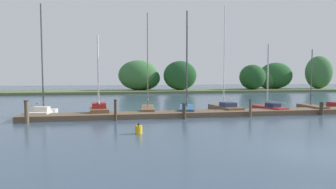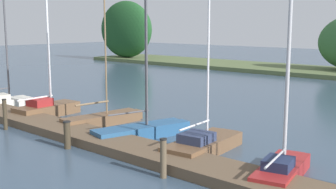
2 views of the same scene
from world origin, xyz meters
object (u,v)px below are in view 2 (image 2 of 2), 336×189
sailboat_3 (145,127)px  mooring_piling_2 (67,135)px  mooring_piling_3 (163,158)px  sailboat_0 (7,99)px  sailboat_4 (205,142)px  sailboat_5 (282,167)px  sailboat_2 (105,118)px  sailboat_1 (48,108)px  mooring_piling_1 (5,114)px

sailboat_3 → mooring_piling_2: size_ratio=7.47×
mooring_piling_3 → sailboat_0: bearing=169.7°
sailboat_4 → sailboat_3: bearing=83.5°
sailboat_5 → mooring_piling_3: 3.62m
sailboat_2 → mooring_piling_2: 4.10m
sailboat_0 → sailboat_1: bearing=-81.9°
sailboat_1 → sailboat_4: size_ratio=0.70×
sailboat_0 → sailboat_5: size_ratio=1.46×
sailboat_0 → mooring_piling_2: 9.92m
sailboat_3 → mooring_piling_2: 3.28m
mooring_piling_1 → sailboat_4: bearing=20.3°
mooring_piling_1 → mooring_piling_3: (9.36, 0.16, -0.07)m
sailboat_5 → sailboat_1: bearing=75.7°
mooring_piling_3 → sailboat_3: bearing=141.6°
sailboat_1 → sailboat_5: bearing=-96.5°
sailboat_2 → sailboat_4: size_ratio=0.92×
sailboat_1 → mooring_piling_3: size_ratio=4.75×
mooring_piling_2 → sailboat_0: bearing=164.3°
sailboat_1 → sailboat_4: sailboat_4 is taller
sailboat_1 → sailboat_3: sailboat_3 is taller
mooring_piling_2 → sailboat_2: bearing=120.0°
sailboat_0 → sailboat_1: (3.81, 0.20, -0.02)m
sailboat_1 → mooring_piling_2: size_ratio=5.55×
sailboat_1 → sailboat_5: (13.27, -0.43, -0.05)m
sailboat_3 → sailboat_5: 6.60m
sailboat_1 → sailboat_2: bearing=-84.7°
sailboat_5 → mooring_piling_3: bearing=118.8°
mooring_piling_1 → mooring_piling_3: mooring_piling_1 is taller
sailboat_3 → sailboat_0: bearing=106.3°
mooring_piling_2 → sailboat_3: bearing=73.0°
mooring_piling_3 → mooring_piling_2: bearing=-178.9°
sailboat_4 → sailboat_5: sailboat_4 is taller
sailboat_0 → mooring_piling_1: (5.00, -2.76, 0.27)m
sailboat_1 → sailboat_3: bearing=-92.6°
sailboat_2 → sailboat_1: bearing=106.0°
mooring_piling_1 → sailboat_1: bearing=111.9°
sailboat_2 → sailboat_5: sailboat_2 is taller
mooring_piling_3 → sailboat_4: bearing=103.5°
sailboat_0 → sailboat_3: bearing=-82.5°
sailboat_1 → sailboat_4: bearing=-93.4°
mooring_piling_3 → mooring_piling_1: bearing=-179.0°
sailboat_2 → sailboat_4: 6.15m
sailboat_0 → mooring_piling_1: 5.72m
sailboat_0 → mooring_piling_3: sailboat_0 is taller
sailboat_2 → mooring_piling_2: bearing=-144.0°
sailboat_0 → sailboat_3: 10.52m
sailboat_1 → sailboat_3: size_ratio=0.74×
mooring_piling_2 → mooring_piling_1: bearing=-179.1°
mooring_piling_1 → mooring_piling_3: bearing=1.0°
sailboat_1 → sailboat_4: (9.83, 0.22, -0.05)m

